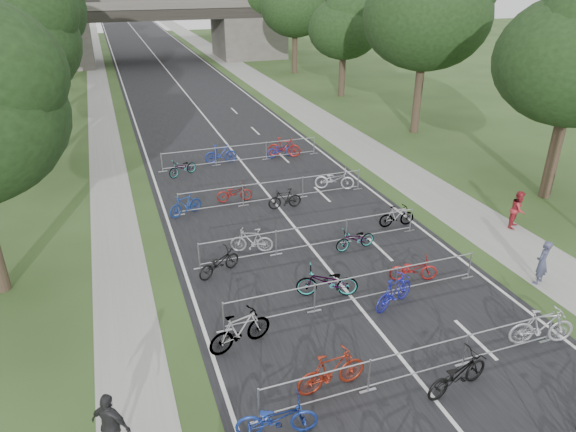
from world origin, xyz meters
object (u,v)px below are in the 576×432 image
Objects in this scene: pedestrian_a at (542,262)px; pedestrian_c at (111,425)px; overpass_bridge at (156,31)px; pedestrian_b at (518,210)px.

pedestrian_a is 15.04m from pedestrian_c.
pedestrian_c is at bearing -97.96° from overpass_bridge.
overpass_bridge reaches higher than pedestrian_b.
overpass_bridge is 18.28× the size of pedestrian_b.
pedestrian_c is at bearing 166.03° from pedestrian_b.
pedestrian_b is at bearing -79.82° from overpass_bridge.
overpass_bridge reaches higher than pedestrian_c.
overpass_bridge is 52.12m from pedestrian_b.
overpass_bridge is 58.16m from pedestrian_c.
pedestrian_b is (9.20, -51.23, -2.69)m from overpass_bridge.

